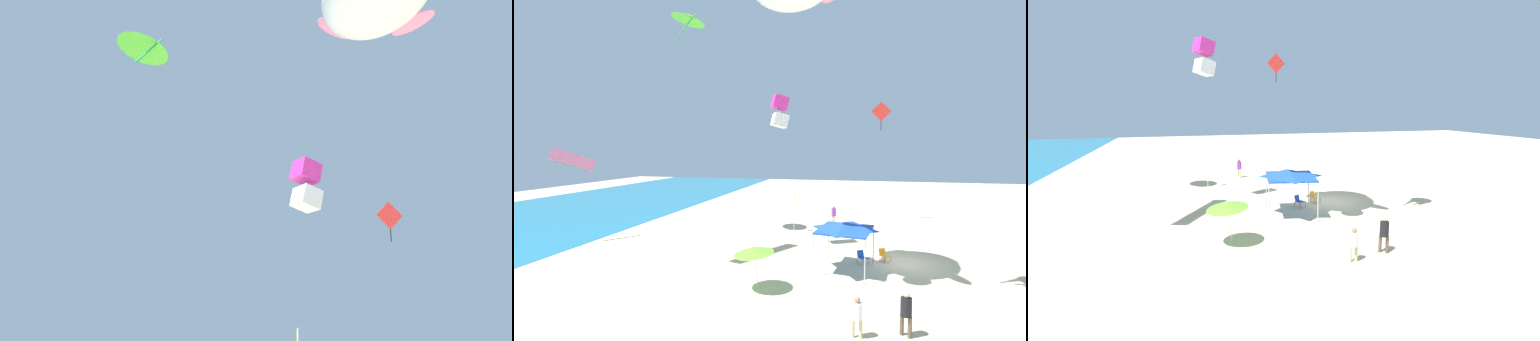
% 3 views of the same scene
% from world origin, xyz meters
% --- Properties ---
extents(ground, '(120.00, 120.00, 0.10)m').
position_xyz_m(ground, '(0.00, 0.00, -0.05)').
color(ground, beige).
extents(canopy_tent, '(4.07, 3.60, 2.93)m').
position_xyz_m(canopy_tent, '(-2.16, 3.65, 2.67)').
color(canopy_tent, '#B7B7BC').
rests_on(canopy_tent, ground).
extents(beach_umbrella, '(2.14, 2.14, 2.46)m').
position_xyz_m(beach_umbrella, '(-6.33, 8.20, 2.10)').
color(beach_umbrella, silver).
rests_on(beach_umbrella, ground).
extents(folding_chair_near_cooler, '(0.81, 0.78, 0.82)m').
position_xyz_m(folding_chair_near_cooler, '(-0.66, 2.59, 0.47)').
color(folding_chair_near_cooler, black).
rests_on(folding_chair_near_cooler, ground).
extents(folding_chair_left_of_tent, '(0.81, 0.78, 0.82)m').
position_xyz_m(folding_chair_left_of_tent, '(0.12, 1.18, 0.47)').
color(folding_chair_left_of_tent, black).
rests_on(folding_chair_left_of_tent, ground).
extents(banner_flag, '(0.36, 0.06, 3.68)m').
position_xyz_m(banner_flag, '(6.86, 8.29, 2.21)').
color(banner_flag, silver).
rests_on(banner_flag, ground).
extents(person_far_stroller, '(0.45, 0.44, 1.86)m').
position_xyz_m(person_far_stroller, '(10.63, 5.02, 1.09)').
color(person_far_stroller, '#C6B28C').
rests_on(person_far_stroller, ground).
extents(person_by_tent, '(0.43, 0.44, 1.82)m').
position_xyz_m(person_by_tent, '(-9.29, 1.11, 1.07)').
color(person_by_tent, brown).
rests_on(person_by_tent, ground).
extents(person_near_umbrella, '(0.39, 0.44, 1.64)m').
position_xyz_m(person_near_umbrella, '(-9.85, 2.99, 0.97)').
color(person_near_umbrella, '#C6B28C').
rests_on(person_near_umbrella, ground).
extents(kite_box_magenta, '(1.50, 1.59, 2.46)m').
position_xyz_m(kite_box_magenta, '(1.77, 8.53, 10.14)').
color(kite_box_magenta, '#E02D9E').
extents(kite_diamond_red, '(0.34, 1.98, 2.85)m').
position_xyz_m(kite_diamond_red, '(13.47, 0.55, 11.08)').
color(kite_diamond_red, red).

